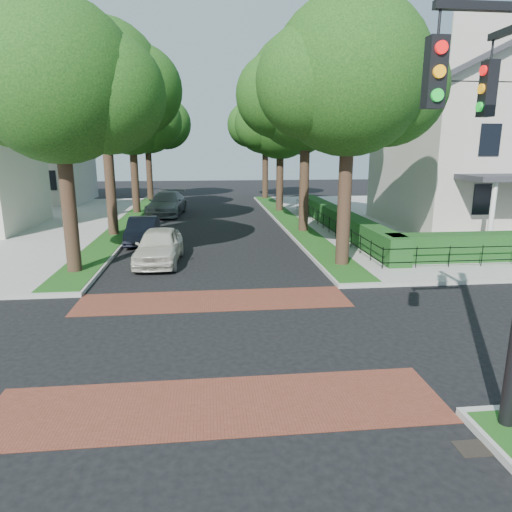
# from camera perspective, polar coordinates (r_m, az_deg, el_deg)

# --- Properties ---
(ground) EXTENTS (120.00, 120.00, 0.00)m
(ground) POSITION_cam_1_polar(r_m,az_deg,el_deg) (12.40, -5.01, -10.37)
(ground) COLOR black
(ground) RESTS_ON ground
(sidewalk_ne) EXTENTS (30.00, 30.00, 0.15)m
(sidewalk_ne) POSITION_cam_1_polar(r_m,az_deg,el_deg) (36.49, 26.62, 4.28)
(sidewalk_ne) COLOR gray
(sidewalk_ne) RESTS_ON ground
(crosswalk_far) EXTENTS (9.00, 2.20, 0.01)m
(crosswalk_far) POSITION_cam_1_polar(r_m,az_deg,el_deg) (15.38, -5.27, -5.55)
(crosswalk_far) COLOR brown
(crosswalk_far) RESTS_ON ground
(crosswalk_near) EXTENTS (9.00, 2.20, 0.01)m
(crosswalk_near) POSITION_cam_1_polar(r_m,az_deg,el_deg) (9.56, -4.57, -18.09)
(crosswalk_near) COLOR brown
(crosswalk_near) RESTS_ON ground
(storm_drain) EXTENTS (0.65, 0.45, 0.01)m
(storm_drain) POSITION_cam_1_polar(r_m,az_deg,el_deg) (9.22, 25.74, -20.82)
(storm_drain) COLOR black
(storm_drain) RESTS_ON ground
(grass_strip_ne) EXTENTS (1.60, 29.80, 0.02)m
(grass_strip_ne) POSITION_cam_1_polar(r_m,az_deg,el_deg) (31.33, 4.17, 4.54)
(grass_strip_ne) COLOR #1C4012
(grass_strip_ne) RESTS_ON sidewalk_ne
(grass_strip_nw) EXTENTS (1.60, 29.80, 0.02)m
(grass_strip_nw) POSITION_cam_1_polar(r_m,az_deg,el_deg) (31.28, -15.75, 4.05)
(grass_strip_nw) COLOR #1C4012
(grass_strip_nw) RESTS_ON sidewalk_nw
(tree_right_near) EXTENTS (7.75, 6.67, 10.66)m
(tree_right_near) POSITION_cam_1_polar(r_m,az_deg,el_deg) (19.63, 11.76, 20.89)
(tree_right_near) COLOR black
(tree_right_near) RESTS_ON sidewalk_ne
(tree_right_mid) EXTENTS (8.25, 7.09, 11.22)m
(tree_right_mid) POSITION_cam_1_polar(r_m,az_deg,el_deg) (27.38, 6.43, 19.65)
(tree_right_mid) COLOR black
(tree_right_mid) RESTS_ON sidewalk_ne
(tree_right_far) EXTENTS (7.25, 6.23, 9.74)m
(tree_right_far) POSITION_cam_1_polar(r_m,az_deg,el_deg) (36.08, 3.18, 16.47)
(tree_right_far) COLOR black
(tree_right_far) RESTS_ON sidewalk_ne
(tree_right_back) EXTENTS (7.50, 6.45, 10.20)m
(tree_right_back) POSITION_cam_1_polar(r_m,az_deg,el_deg) (45.00, 1.28, 16.34)
(tree_right_back) COLOR black
(tree_right_back) RESTS_ON sidewalk_ne
(tree_left_near) EXTENTS (7.50, 6.45, 10.20)m
(tree_left_near) POSITION_cam_1_polar(r_m,az_deg,el_deg) (19.44, -23.09, 19.14)
(tree_left_near) COLOR black
(tree_left_near) RESTS_ON sidewalk_nw
(tree_left_mid) EXTENTS (8.00, 6.88, 11.48)m
(tree_left_mid) POSITION_cam_1_polar(r_m,az_deg,el_deg) (27.31, -18.27, 19.86)
(tree_left_mid) COLOR black
(tree_left_mid) RESTS_ON sidewalk_nw
(tree_left_far) EXTENTS (7.00, 6.02, 9.86)m
(tree_left_far) POSITION_cam_1_polar(r_m,az_deg,el_deg) (36.01, -15.13, 16.39)
(tree_left_far) COLOR black
(tree_left_far) RESTS_ON sidewalk_nw
(tree_left_back) EXTENTS (7.75, 6.66, 10.44)m
(tree_left_back) POSITION_cam_1_polar(r_m,az_deg,el_deg) (44.96, -13.35, 16.19)
(tree_left_back) COLOR black
(tree_left_back) RESTS_ON sidewalk_nw
(hedge_main_road) EXTENTS (1.00, 18.00, 1.20)m
(hedge_main_road) POSITION_cam_1_polar(r_m,az_deg,el_deg) (27.82, 10.37, 4.45)
(hedge_main_road) COLOR #153C14
(hedge_main_road) RESTS_ON sidewalk_ne
(fence_main_road) EXTENTS (0.06, 18.00, 0.90)m
(fence_main_road) POSITION_cam_1_polar(r_m,az_deg,el_deg) (27.63, 8.76, 4.14)
(fence_main_road) COLOR black
(fence_main_road) RESTS_ON sidewalk_ne
(house_victorian) EXTENTS (13.00, 13.05, 12.48)m
(house_victorian) POSITION_cam_1_polar(r_m,az_deg,el_deg) (32.50, 27.65, 13.78)
(house_victorian) COLOR #B6B0A3
(house_victorian) RESTS_ON sidewalk_ne
(house_left_far) EXTENTS (10.00, 9.00, 10.14)m
(house_left_far) POSITION_cam_1_polar(r_m,az_deg,el_deg) (45.98, -26.25, 12.16)
(house_left_far) COLOR #B6B0A3
(house_left_far) RESTS_ON sidewalk_nw
(parked_car_front) EXTENTS (2.06, 4.65, 1.56)m
(parked_car_front) POSITION_cam_1_polar(r_m,az_deg,el_deg) (20.47, -12.03, 1.26)
(parked_car_front) COLOR beige
(parked_car_front) RESTS_ON ground
(parked_car_middle) EXTENTS (1.46, 4.15, 1.37)m
(parked_car_middle) POSITION_cam_1_polar(r_m,az_deg,el_deg) (25.03, -13.98, 3.13)
(parked_car_middle) COLOR black
(parked_car_middle) RESTS_ON ground
(parked_car_rear) EXTENTS (2.97, 6.14, 1.72)m
(parked_car_rear) POSITION_cam_1_polar(r_m,az_deg,el_deg) (35.21, -11.09, 6.46)
(parked_car_rear) COLOR slate
(parked_car_rear) RESTS_ON ground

